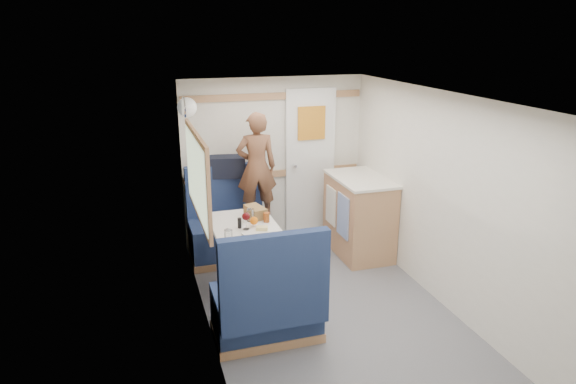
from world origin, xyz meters
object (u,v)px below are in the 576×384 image
object	(u,v)px
cheese_block	(262,228)
tumbler_right	(250,215)
duffel_bag	(224,167)
tumbler_left	(228,236)
wine_glass	(246,217)
galley_counter	(359,215)
beer_glass	(266,217)
orange_fruit	(254,221)
bench_near	(268,308)
bench_far	(229,233)
dome_light	(187,107)
tray	(266,237)
salt_grinder	(245,218)
bread_loaf	(255,212)
dinette_table	(245,240)
pepper_grinder	(240,223)
person	(257,167)

from	to	relation	value
cheese_block	tumbler_right	bearing A→B (deg)	96.68
duffel_bag	tumbler_left	xyz separation A→B (m)	(-0.24, -1.50, -0.24)
wine_glass	galley_counter	bearing A→B (deg)	24.26
beer_glass	orange_fruit	bearing A→B (deg)	-151.62
cheese_block	beer_glass	distance (m)	0.26
orange_fruit	tumbler_right	bearing A→B (deg)	89.93
bench_near	cheese_block	distance (m)	0.80
bench_far	galley_counter	bearing A→B (deg)	-12.10
dome_light	beer_glass	distance (m)	1.43
bench_far	cheese_block	bearing A→B (deg)	-83.82
tray	tumbler_left	distance (m)	0.35
tumbler_left	cheese_block	bearing A→B (deg)	23.78
salt_grinder	bread_loaf	world-z (taller)	bread_loaf
tray	wine_glass	distance (m)	0.30
salt_grinder	duffel_bag	bearing A→B (deg)	90.22
bench_near	dome_light	xyz separation A→B (m)	(-0.39, 1.71, 1.45)
galley_counter	duffel_bag	world-z (taller)	duffel_bag
dinette_table	salt_grinder	distance (m)	0.21
cheese_block	salt_grinder	world-z (taller)	salt_grinder
bench_near	bread_loaf	bearing A→B (deg)	81.58
tumbler_right	bread_loaf	bearing A→B (deg)	50.96
cheese_block	pepper_grinder	bearing A→B (deg)	137.34
orange_fruit	tumbler_right	world-z (taller)	tumbler_right
cheese_block	pepper_grinder	size ratio (longest dim) A/B	1.07
person	tray	xyz separation A→B (m)	(-0.21, -1.17, -0.33)
person	cheese_block	bearing A→B (deg)	82.67
dome_light	beer_glass	world-z (taller)	dome_light
duffel_bag	salt_grinder	xyz separation A→B (m)	(0.00, -1.06, -0.25)
bench_near	tumbler_left	size ratio (longest dim) A/B	8.73
bench_near	beer_glass	world-z (taller)	bench_near
galley_counter	duffel_bag	distance (m)	1.66
galley_counter	bread_loaf	xyz separation A→B (m)	(-1.31, -0.37, 0.31)
dome_light	bread_loaf	world-z (taller)	dome_light
galley_counter	beer_glass	bearing A→B (deg)	-156.78
dome_light	bread_loaf	distance (m)	1.30
bench_near	wine_glass	size ratio (longest dim) A/B	6.25
orange_fruit	wine_glass	bearing A→B (deg)	-148.65
bench_near	bread_loaf	world-z (taller)	bench_near
bench_near	tumbler_left	xyz separation A→B (m)	(-0.22, 0.49, 0.48)
tumbler_left	salt_grinder	distance (m)	0.50
pepper_grinder	salt_grinder	world-z (taller)	pepper_grinder
bench_near	tumbler_right	bearing A→B (deg)	85.18
person	cheese_block	size ratio (longest dim) A/B	11.48
person	orange_fruit	xyz separation A→B (m)	(-0.25, -0.87, -0.29)
orange_fruit	tumbler_right	xyz separation A→B (m)	(0.00, 0.15, 0.00)
dome_light	galley_counter	bearing A→B (deg)	-9.18
beer_glass	salt_grinder	distance (m)	0.21
duffel_bag	bread_loaf	distance (m)	0.98
galley_counter	salt_grinder	world-z (taller)	galley_counter
bench_near	galley_counter	world-z (taller)	bench_near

